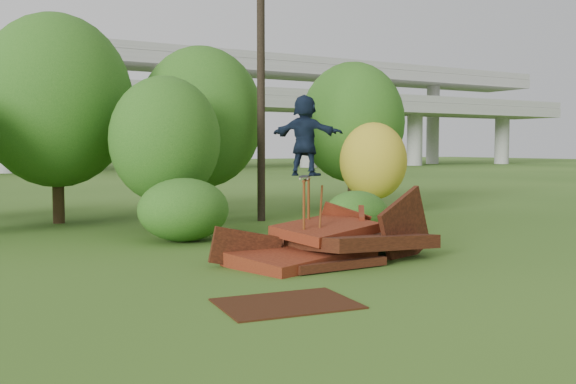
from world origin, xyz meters
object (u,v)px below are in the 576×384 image
scrap_pile (335,244)px  skater (305,135)px  utility_pole (261,77)px  flat_plate (286,304)px

scrap_pile → skater: size_ratio=3.12×
utility_pole → scrap_pile: bearing=-106.0°
scrap_pile → utility_pole: (2.29, 7.97, 4.68)m
scrap_pile → skater: 2.60m
skater → utility_pole: bearing=-57.4°
skater → utility_pole: 8.60m
scrap_pile → skater: (-0.68, 0.21, 2.50)m
skater → utility_pole: utility_pole is taller
scrap_pile → flat_plate: (-3.06, -3.06, -0.37)m
scrap_pile → flat_plate: size_ratio=2.55×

